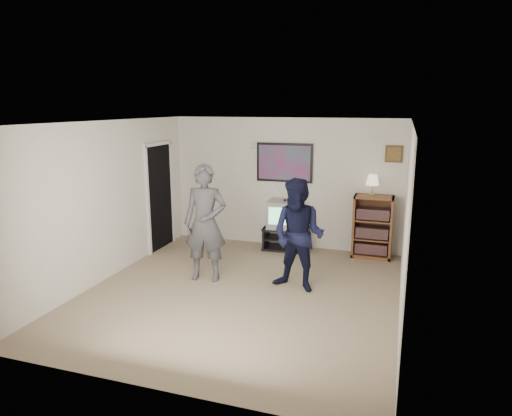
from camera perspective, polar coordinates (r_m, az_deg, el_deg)
The scene contains 13 objects.
room_shell at distance 6.84m, azimuth -0.93°, elevation 0.27°, with size 4.51×5.00×2.51m.
media_stand at distance 8.82m, azimuth 3.78°, elevation -3.81°, with size 0.89×0.52×0.43m.
crt_television at distance 8.71m, azimuth 3.61°, elevation -0.79°, with size 0.61×0.52×0.52m, color gray, non-canonical shape.
bookshelf at distance 8.55m, azimuth 14.35°, elevation -2.28°, with size 0.69×0.40×1.14m, color #572F1A, non-canonical shape.
table_lamp at distance 8.40m, azimuth 14.35°, elevation 2.78°, with size 0.24×0.24×0.38m, color beige, non-canonical shape.
person_tall at distance 7.17m, azimuth -6.35°, elevation -1.89°, with size 0.68×0.44×1.85m, color #414044.
person_short at distance 6.77m, azimuth 5.32°, elevation -3.44°, with size 0.82×0.64×1.69m, color black.
controller_left at distance 7.30m, azimuth -6.08°, elevation 0.47°, with size 0.03×0.12×0.03m, color white.
controller_right at distance 6.95m, azimuth 5.69°, elevation -1.29°, with size 0.04×0.12×0.04m, color white.
poster at distance 8.79m, azimuth 3.57°, elevation 5.68°, with size 1.10×0.03×0.75m, color black.
air_vent at distance 8.91m, azimuth 0.15°, elevation 7.74°, with size 0.28×0.02×0.14m, color white.
small_picture at distance 8.50m, azimuth 16.86°, elevation 6.48°, with size 0.30×0.03×0.30m, color #492C17.
doorway at distance 8.93m, azimuth -11.96°, elevation 1.31°, with size 0.03×0.85×2.00m, color black.
Camera 1 is at (2.16, -5.98, 2.73)m, focal length 32.00 mm.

